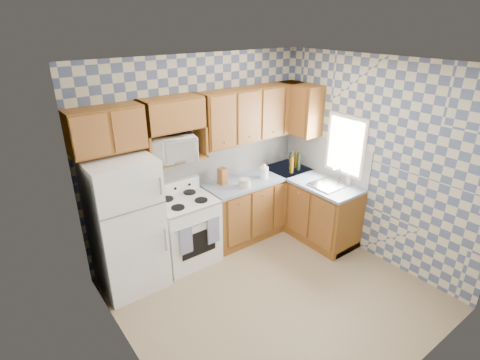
% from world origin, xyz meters
% --- Properties ---
extents(floor, '(3.40, 3.40, 0.00)m').
position_xyz_m(floor, '(0.00, 0.00, 0.00)').
color(floor, '#877253').
rests_on(floor, ground).
extents(back_wall, '(3.40, 0.02, 2.70)m').
position_xyz_m(back_wall, '(0.00, 1.60, 1.35)').
color(back_wall, slate).
rests_on(back_wall, ground).
extents(right_wall, '(0.02, 3.20, 2.70)m').
position_xyz_m(right_wall, '(1.70, 0.00, 1.35)').
color(right_wall, slate).
rests_on(right_wall, ground).
extents(backsplash_back, '(2.60, 0.02, 0.56)m').
position_xyz_m(backsplash_back, '(0.40, 1.59, 1.20)').
color(backsplash_back, white).
rests_on(backsplash_back, back_wall).
extents(backsplash_right, '(0.02, 1.60, 0.56)m').
position_xyz_m(backsplash_right, '(1.69, 0.80, 1.20)').
color(backsplash_right, white).
rests_on(backsplash_right, right_wall).
extents(refrigerator, '(0.75, 0.70, 1.68)m').
position_xyz_m(refrigerator, '(-1.27, 1.25, 0.84)').
color(refrigerator, white).
rests_on(refrigerator, floor).
extents(stove_body, '(0.76, 0.65, 0.90)m').
position_xyz_m(stove_body, '(-0.47, 1.28, 0.45)').
color(stove_body, white).
rests_on(stove_body, floor).
extents(cooktop, '(0.76, 0.65, 0.02)m').
position_xyz_m(cooktop, '(-0.47, 1.28, 0.91)').
color(cooktop, silver).
rests_on(cooktop, stove_body).
extents(backguard, '(0.76, 0.08, 0.17)m').
position_xyz_m(backguard, '(-0.47, 1.55, 1.00)').
color(backguard, white).
rests_on(backguard, cooktop).
extents(dish_towel_left, '(0.17, 0.02, 0.37)m').
position_xyz_m(dish_towel_left, '(-0.66, 0.93, 0.55)').
color(dish_towel_left, navy).
rests_on(dish_towel_left, stove_body).
extents(dish_towel_right, '(0.17, 0.02, 0.37)m').
position_xyz_m(dish_towel_right, '(-0.25, 0.93, 0.55)').
color(dish_towel_right, navy).
rests_on(dish_towel_right, stove_body).
extents(base_cabinets_back, '(1.75, 0.60, 0.88)m').
position_xyz_m(base_cabinets_back, '(0.82, 1.30, 0.44)').
color(base_cabinets_back, brown).
rests_on(base_cabinets_back, floor).
extents(base_cabinets_right, '(0.60, 1.60, 0.88)m').
position_xyz_m(base_cabinets_right, '(1.40, 0.80, 0.44)').
color(base_cabinets_right, brown).
rests_on(base_cabinets_right, floor).
extents(countertop_back, '(1.77, 0.63, 0.04)m').
position_xyz_m(countertop_back, '(0.82, 1.30, 0.90)').
color(countertop_back, gray).
rests_on(countertop_back, base_cabinets_back).
extents(countertop_right, '(0.63, 1.60, 0.04)m').
position_xyz_m(countertop_right, '(1.40, 0.80, 0.90)').
color(countertop_right, gray).
rests_on(countertop_right, base_cabinets_right).
extents(upper_cabinets_back, '(1.75, 0.33, 0.74)m').
position_xyz_m(upper_cabinets_back, '(0.82, 1.44, 1.85)').
color(upper_cabinets_back, brown).
rests_on(upper_cabinets_back, back_wall).
extents(upper_cabinets_fridge, '(0.82, 0.33, 0.50)m').
position_xyz_m(upper_cabinets_fridge, '(-1.29, 1.44, 1.97)').
color(upper_cabinets_fridge, brown).
rests_on(upper_cabinets_fridge, back_wall).
extents(upper_cabinets_right, '(0.33, 0.70, 0.74)m').
position_xyz_m(upper_cabinets_right, '(1.53, 1.25, 1.85)').
color(upper_cabinets_right, brown).
rests_on(upper_cabinets_right, right_wall).
extents(microwave_shelf, '(0.80, 0.33, 0.03)m').
position_xyz_m(microwave_shelf, '(-0.47, 1.44, 1.44)').
color(microwave_shelf, brown).
rests_on(microwave_shelf, back_wall).
extents(microwave, '(0.64, 0.51, 0.31)m').
position_xyz_m(microwave, '(-0.52, 1.40, 1.61)').
color(microwave, white).
rests_on(microwave, microwave_shelf).
extents(sink, '(0.48, 0.40, 0.03)m').
position_xyz_m(sink, '(1.40, 0.45, 0.93)').
color(sink, '#B7B7BC').
rests_on(sink, countertop_right).
extents(window, '(0.02, 0.66, 0.86)m').
position_xyz_m(window, '(1.69, 0.45, 1.45)').
color(window, white).
rests_on(window, right_wall).
extents(bottle_0, '(0.06, 0.06, 0.29)m').
position_xyz_m(bottle_0, '(1.37, 1.18, 1.06)').
color(bottle_0, black).
rests_on(bottle_0, countertop_back).
extents(bottle_1, '(0.06, 0.06, 0.27)m').
position_xyz_m(bottle_1, '(1.47, 1.12, 1.05)').
color(bottle_1, black).
rests_on(bottle_1, countertop_back).
extents(bottle_2, '(0.06, 0.06, 0.25)m').
position_xyz_m(bottle_2, '(1.52, 1.22, 1.04)').
color(bottle_2, '#603F09').
rests_on(bottle_2, countertop_back).
extents(bottle_3, '(0.06, 0.06, 0.23)m').
position_xyz_m(bottle_3, '(1.30, 1.10, 1.03)').
color(bottle_3, '#603F09').
rests_on(bottle_3, countertop_back).
extents(knife_block, '(0.12, 0.12, 0.24)m').
position_xyz_m(knife_block, '(0.23, 1.40, 1.04)').
color(knife_block, brown).
rests_on(knife_block, countertop_back).
extents(electric_kettle, '(0.14, 0.14, 0.17)m').
position_xyz_m(electric_kettle, '(0.84, 1.21, 1.01)').
color(electric_kettle, white).
rests_on(electric_kettle, countertop_back).
extents(food_containers, '(0.18, 0.18, 0.12)m').
position_xyz_m(food_containers, '(0.42, 1.13, 0.98)').
color(food_containers, beige).
rests_on(food_containers, countertop_back).
extents(soap_bottle, '(0.06, 0.06, 0.17)m').
position_xyz_m(soap_bottle, '(1.62, 0.28, 1.01)').
color(soap_bottle, beige).
rests_on(soap_bottle, countertop_right).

